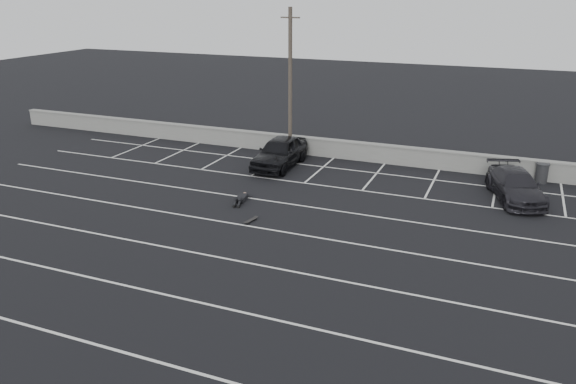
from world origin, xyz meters
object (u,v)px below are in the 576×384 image
at_px(person, 242,195).
at_px(skateboard, 251,220).
at_px(utility_pole, 290,84).
at_px(trash_bin, 542,173).
at_px(car_right, 515,185).
at_px(car_left, 280,152).

height_order(person, skateboard, person).
distance_m(utility_pole, trash_bin, 14.02).
height_order(utility_pole, skateboard, utility_pole).
distance_m(car_right, person, 12.68).
distance_m(car_left, car_right, 12.14).
height_order(car_left, person, car_left).
relative_size(car_right, utility_pole, 0.55).
bearing_deg(trash_bin, person, -148.41).
bearing_deg(car_right, utility_pole, 149.47).
xyz_separation_m(car_right, trash_bin, (1.19, 3.02, -0.15)).
xyz_separation_m(person, skateboard, (1.51, -2.23, -0.14)).
xyz_separation_m(car_right, skateboard, (-10.17, -7.12, -0.60)).
distance_m(car_right, trash_bin, 3.25).
relative_size(car_right, trash_bin, 4.55).
relative_size(car_left, utility_pole, 0.57).
relative_size(utility_pole, person, 3.78).
bearing_deg(trash_bin, skateboard, -138.24).
height_order(trash_bin, person, trash_bin).
height_order(car_left, skateboard, car_left).
height_order(car_left, utility_pole, utility_pole).
distance_m(car_left, trash_bin, 13.54).
bearing_deg(trash_bin, car_left, -169.71).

